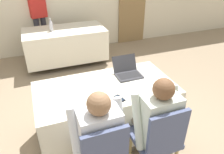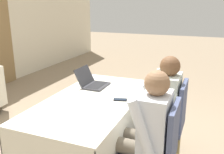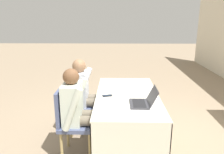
{
  "view_description": "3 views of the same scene",
  "coord_description": "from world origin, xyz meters",
  "px_view_note": "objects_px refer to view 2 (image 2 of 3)",
  "views": [
    {
      "loc": [
        -0.69,
        -2.04,
        2.13
      ],
      "look_at": [
        0.0,
        -0.21,
        0.99
      ],
      "focal_mm": 35.0,
      "sensor_mm": 36.0,
      "label": 1
    },
    {
      "loc": [
        -2.11,
        -1.07,
        1.66
      ],
      "look_at": [
        0.0,
        -0.21,
        0.99
      ],
      "focal_mm": 40.0,
      "sensor_mm": 36.0,
      "label": 2
    },
    {
      "loc": [
        2.84,
        -0.16,
        1.78
      ],
      "look_at": [
        0.0,
        -0.21,
        0.99
      ],
      "focal_mm": 35.0,
      "sensor_mm": 36.0,
      "label": 3
    }
  ],
  "objects_px": {
    "cell_phone": "(120,100)",
    "person_checkered_shirt": "(145,129)",
    "chair_near_right": "(169,119)",
    "person_white_shirt": "(160,104)",
    "chair_near_left": "(157,149)",
    "laptop": "(93,83)"
  },
  "relations": [
    {
      "from": "person_checkered_shirt",
      "to": "person_white_shirt",
      "type": "xyz_separation_m",
      "value": [
        0.59,
        0.0,
        0.0
      ]
    },
    {
      "from": "cell_phone",
      "to": "person_checkered_shirt",
      "type": "relative_size",
      "value": 0.12
    },
    {
      "from": "cell_phone",
      "to": "chair_near_left",
      "type": "height_order",
      "value": "chair_near_left"
    },
    {
      "from": "person_checkered_shirt",
      "to": "person_white_shirt",
      "type": "distance_m",
      "value": 0.59
    },
    {
      "from": "laptop",
      "to": "person_checkered_shirt",
      "type": "bearing_deg",
      "value": -128.98
    },
    {
      "from": "chair_near_left",
      "to": "person_white_shirt",
      "type": "xyz_separation_m",
      "value": [
        0.59,
        0.1,
        0.16
      ]
    },
    {
      "from": "person_white_shirt",
      "to": "cell_phone",
      "type": "bearing_deg",
      "value": -56.35
    },
    {
      "from": "chair_near_right",
      "to": "cell_phone",
      "type": "bearing_deg",
      "value": -62.8
    },
    {
      "from": "laptop",
      "to": "chair_near_left",
      "type": "bearing_deg",
      "value": -125.6
    },
    {
      "from": "cell_phone",
      "to": "laptop",
      "type": "bearing_deg",
      "value": 40.1
    },
    {
      "from": "laptop",
      "to": "cell_phone",
      "type": "relative_size",
      "value": 2.2
    },
    {
      "from": "person_white_shirt",
      "to": "chair_near_right",
      "type": "bearing_deg",
      "value": 90.0
    },
    {
      "from": "cell_phone",
      "to": "chair_near_right",
      "type": "distance_m",
      "value": 0.56
    },
    {
      "from": "laptop",
      "to": "chair_near_right",
      "type": "height_order",
      "value": "laptop"
    },
    {
      "from": "person_checkered_shirt",
      "to": "chair_near_right",
      "type": "bearing_deg",
      "value": 170.08
    },
    {
      "from": "chair_near_left",
      "to": "person_checkered_shirt",
      "type": "bearing_deg",
      "value": -90.0
    },
    {
      "from": "person_checkered_shirt",
      "to": "person_white_shirt",
      "type": "bearing_deg",
      "value": -180.0
    },
    {
      "from": "chair_near_left",
      "to": "chair_near_right",
      "type": "xyz_separation_m",
      "value": [
        0.59,
        0.0,
        0.0
      ]
    },
    {
      "from": "cell_phone",
      "to": "person_checkered_shirt",
      "type": "bearing_deg",
      "value": -152.14
    },
    {
      "from": "chair_near_left",
      "to": "person_white_shirt",
      "type": "relative_size",
      "value": 0.78
    },
    {
      "from": "laptop",
      "to": "person_checkered_shirt",
      "type": "xyz_separation_m",
      "value": [
        -0.65,
        -0.8,
        -0.11
      ]
    },
    {
      "from": "chair_near_right",
      "to": "person_checkered_shirt",
      "type": "height_order",
      "value": "person_checkered_shirt"
    }
  ]
}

